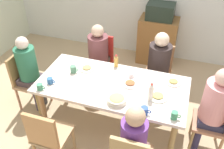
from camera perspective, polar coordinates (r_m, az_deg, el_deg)
name	(u,v)px	position (r m, az deg, el deg)	size (l,w,h in m)	color
ground_plane	(112,123)	(3.70, 0.00, -11.18)	(6.69, 6.69, 0.00)	tan
dining_table	(112,89)	(3.24, 0.00, -3.27)	(1.94, 0.93, 0.74)	beige
chair_0	(158,69)	(3.92, 10.67, 1.15)	(0.40, 0.40, 0.90)	#B47E52
person_0	(159,62)	(3.73, 10.79, 2.97)	(0.33, 0.33, 1.18)	#434648
person_1	(134,141)	(2.63, 5.03, -14.99)	(0.30, 0.30, 1.15)	brown
chair_2	(100,59)	(4.11, -2.70, 3.62)	(0.40, 0.40, 0.90)	#B3331D
person_2	(98,52)	(3.94, -3.24, 5.24)	(0.32, 0.32, 1.16)	#3D3B3E
chair_3	(218,120)	(3.29, 23.20, -9.73)	(0.40, 0.40, 0.90)	#AF7557
person_3	(215,105)	(3.13, 22.62, -6.44)	(0.33, 0.33, 1.24)	#343054
chair_4	(26,78)	(3.89, -19.22, -0.79)	(0.40, 0.40, 0.90)	#A37A57
person_4	(29,68)	(3.72, -18.67, 1.36)	(0.30, 0.30, 1.21)	#424548
chair_5	(48,135)	(2.98, -14.50, -13.39)	(0.40, 0.40, 0.90)	tan
plate_0	(130,83)	(3.19, 4.20, -2.07)	(0.22, 0.22, 0.04)	white
plate_1	(87,68)	(3.47, -5.82, 1.48)	(0.22, 0.22, 0.04)	white
plate_2	(158,96)	(3.04, 10.54, -4.95)	(0.24, 0.24, 0.04)	white
plate_3	(173,82)	(3.30, 13.97, -1.66)	(0.20, 0.20, 0.04)	silver
bowl_0	(117,99)	(2.90, 1.11, -5.77)	(0.22, 0.22, 0.08)	beige
cup_0	(131,75)	(3.29, 4.50, -0.18)	(0.11, 0.07, 0.08)	white
cup_1	(73,69)	(3.41, -8.91, 1.21)	(0.12, 0.08, 0.10)	#4F8364
cup_2	(50,81)	(3.28, -14.09, -1.41)	(0.11, 0.08, 0.08)	#31639A
cup_3	(40,87)	(3.21, -16.29, -2.74)	(0.11, 0.07, 0.08)	#448C68
cup_4	(175,115)	(2.79, 14.23, -9.11)	(0.11, 0.07, 0.10)	#3F9465
cup_5	(144,111)	(2.78, 7.51, -8.30)	(0.12, 0.08, 0.10)	#30529E
bottle_0	(151,92)	(2.93, 8.98, -4.05)	(0.06, 0.06, 0.23)	#EEE0C7
bottle_1	(116,61)	(3.47, 0.97, 3.11)	(0.06, 0.06, 0.19)	gold
side_cabinet	(157,41)	(4.85, 10.34, 7.69)	(0.70, 0.44, 0.90)	brown
microwave	(161,11)	(4.60, 11.15, 14.14)	(0.48, 0.36, 0.28)	#1E2C23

